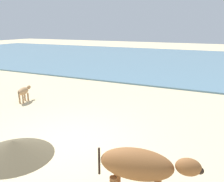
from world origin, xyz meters
name	(u,v)px	position (x,y,z in m)	size (l,w,h in m)	color
ground	(70,141)	(0.00, 0.00, 0.00)	(80.00, 80.00, 0.00)	beige
sea_water	(182,61)	(0.00, 16.72, 0.04)	(60.00, 20.00, 0.08)	slate
cow_adult_brown	(140,167)	(2.49, -1.52, 0.78)	(1.67, 0.67, 1.09)	brown
calf_near_tan	(24,91)	(-3.69, 2.09, 0.43)	(0.43, 0.92, 0.60)	tan
debris_pile_1	(13,148)	(-0.76, -1.19, 0.19)	(1.89, 1.89, 0.39)	brown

